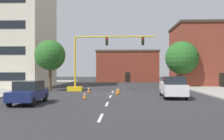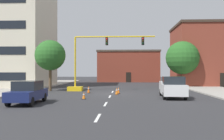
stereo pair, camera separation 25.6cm
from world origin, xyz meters
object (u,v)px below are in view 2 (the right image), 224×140
(tree_right_mid, at_px, (182,58))
(traffic_signal_gantry, at_px, (87,72))
(traffic_cone_roadside_c, at_px, (118,90))
(pickup_truck_white, at_px, (172,87))
(traffic_cone_roadside_b, at_px, (117,91))
(sedan_navy_near_left, at_px, (28,92))
(traffic_cone_roadside_d, at_px, (89,90))
(tree_left_near, at_px, (50,55))
(traffic_cone_roadside_a, at_px, (84,96))

(tree_right_mid, bearing_deg, traffic_signal_gantry, -149.87)
(traffic_cone_roadside_c, bearing_deg, pickup_truck_white, -37.43)
(pickup_truck_white, xyz_separation_m, traffic_cone_roadside_b, (-5.28, 2.60, -0.61))
(sedan_navy_near_left, height_order, traffic_cone_roadside_d, sedan_navy_near_left)
(sedan_navy_near_left, xyz_separation_m, traffic_cone_roadside_c, (6.70, 8.79, -0.54))
(sedan_navy_near_left, height_order, traffic_cone_roadside_b, sedan_navy_near_left)
(tree_left_near, height_order, traffic_cone_roadside_d, tree_left_near)
(traffic_cone_roadside_c, height_order, traffic_cone_roadside_d, traffic_cone_roadside_d)
(tree_left_near, bearing_deg, traffic_cone_roadside_b, -27.90)
(traffic_cone_roadside_b, height_order, traffic_cone_roadside_c, traffic_cone_roadside_b)
(traffic_signal_gantry, distance_m, traffic_cone_roadside_b, 6.38)
(tree_right_mid, relative_size, pickup_truck_white, 1.28)
(traffic_cone_roadside_a, height_order, traffic_cone_roadside_c, traffic_cone_roadside_c)
(pickup_truck_white, distance_m, traffic_cone_roadside_c, 6.48)
(tree_left_near, relative_size, traffic_cone_roadside_a, 9.71)
(traffic_signal_gantry, relative_size, traffic_cone_roadside_c, 15.19)
(traffic_cone_roadside_a, height_order, traffic_cone_roadside_b, traffic_cone_roadside_b)
(traffic_signal_gantry, height_order, traffic_cone_roadside_d, traffic_signal_gantry)
(sedan_navy_near_left, bearing_deg, traffic_cone_roadside_a, 40.49)
(traffic_signal_gantry, distance_m, tree_left_near, 5.04)
(tree_right_mid, distance_m, traffic_cone_roadside_c, 15.34)
(traffic_cone_roadside_b, height_order, traffic_cone_roadside_d, traffic_cone_roadside_d)
(tree_right_mid, distance_m, traffic_cone_roadside_a, 21.36)
(tree_left_near, bearing_deg, traffic_cone_roadside_c, -20.10)
(tree_left_near, xyz_separation_m, pickup_truck_white, (13.70, -7.06, -3.46))
(tree_right_mid, relative_size, traffic_cone_roadside_b, 9.43)
(tree_right_mid, height_order, traffic_cone_roadside_c, tree_right_mid)
(tree_right_mid, distance_m, pickup_truck_white, 16.20)
(pickup_truck_white, distance_m, sedan_navy_near_left, 12.79)
(tree_left_near, bearing_deg, sedan_navy_near_left, -81.08)
(traffic_cone_roadside_d, bearing_deg, sedan_navy_near_left, -109.33)
(traffic_cone_roadside_c, bearing_deg, sedan_navy_near_left, -127.32)
(traffic_cone_roadside_d, bearing_deg, tree_left_near, 154.06)
(sedan_navy_near_left, relative_size, traffic_cone_roadside_d, 5.81)
(sedan_navy_near_left, bearing_deg, traffic_cone_roadside_d, 70.67)
(traffic_cone_roadside_a, bearing_deg, traffic_cone_roadside_d, 94.43)
(traffic_signal_gantry, distance_m, traffic_cone_roadside_c, 5.60)
(traffic_cone_roadside_b, bearing_deg, sedan_navy_near_left, -131.22)
(traffic_signal_gantry, height_order, traffic_cone_roadside_b, traffic_signal_gantry)
(tree_left_near, bearing_deg, tree_right_mid, 24.08)
(tree_left_near, bearing_deg, pickup_truck_white, -27.26)
(traffic_signal_gantry, xyz_separation_m, tree_right_mid, (13.56, 7.87, 2.17))
(tree_left_near, relative_size, sedan_navy_near_left, 1.40)
(pickup_truck_white, distance_m, traffic_cone_roadside_d, 9.68)
(traffic_signal_gantry, bearing_deg, tree_left_near, -177.03)
(traffic_cone_roadside_b, bearing_deg, traffic_signal_gantry, 129.28)
(traffic_cone_roadside_b, relative_size, traffic_cone_roadside_c, 1.05)
(tree_left_near, distance_m, traffic_cone_roadside_c, 10.01)
(tree_left_near, relative_size, traffic_cone_roadside_b, 8.47)
(sedan_navy_near_left, bearing_deg, tree_right_mid, 50.94)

